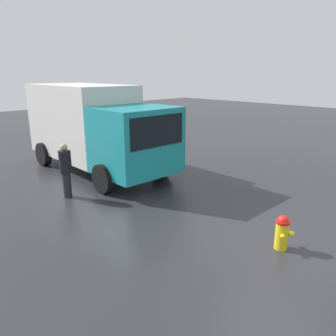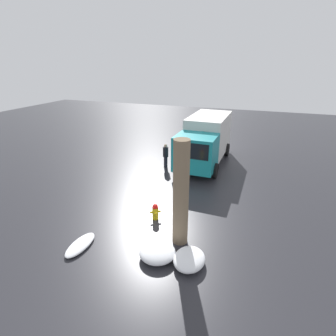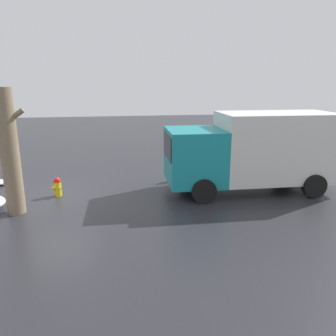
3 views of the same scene
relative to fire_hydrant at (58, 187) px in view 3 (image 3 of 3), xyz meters
The scene contains 5 objects.
ground_plane 0.38m from the fire_hydrant, 32.97° to the left, with size 60.00×60.00×0.00m, color #28282D.
fire_hydrant is the anchor object (origin of this frame).
tree_trunk 2.50m from the fire_hydrant, 126.67° to the right, with size 0.88×0.58×4.09m.
delivery_truck 7.72m from the fire_hydrant, ahead, with size 6.58×2.76×3.09m.
pedestrian 6.07m from the fire_hydrant, 16.04° to the left, with size 0.35×0.35×1.59m.
Camera 3 is at (2.22, -12.38, 4.24)m, focal length 35.00 mm.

